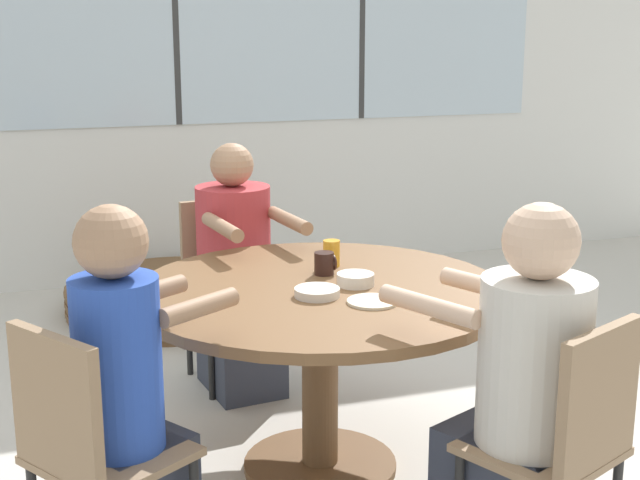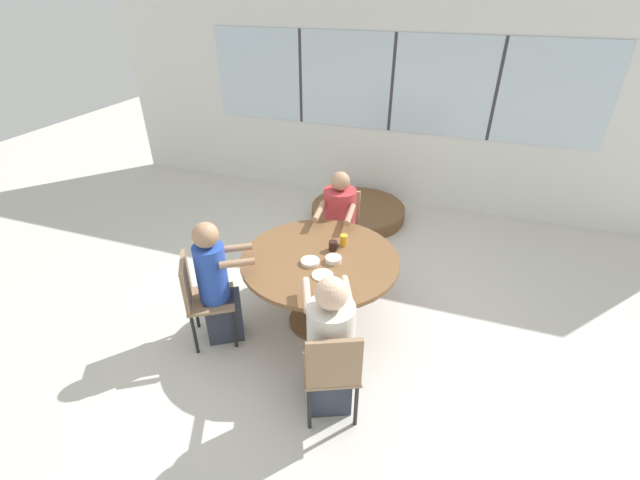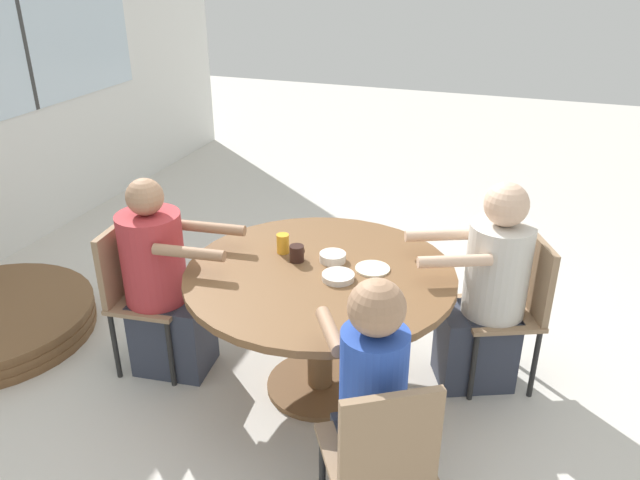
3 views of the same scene
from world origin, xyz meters
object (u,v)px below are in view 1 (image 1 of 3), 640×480
chair_for_woman_green_shirt (568,434)px  person_woman_green_shirt (521,412)px  chair_for_man_teal_shirt (85,441)px  folded_table_stack (174,297)px  juice_glass (332,253)px  bowl_cereal (355,279)px  coffee_mug (325,263)px  bowl_white_shallow (317,292)px  chair_for_man_blue_shirt (225,273)px  person_man_blue_shirt (237,282)px  person_man_teal_shirt (128,409)px

chair_for_woman_green_shirt → person_woman_green_shirt: bearing=90.0°
chair_for_man_teal_shirt → folded_table_stack: chair_for_man_teal_shirt is taller
chair_for_woman_green_shirt → juice_glass: (-0.30, 1.25, 0.27)m
juice_glass → bowl_cereal: juice_glass is taller
coffee_mug → chair_for_woman_green_shirt: bearing=-72.4°
chair_for_man_teal_shirt → bowl_white_shallow: chair_for_man_teal_shirt is taller
juice_glass → person_woman_green_shirt: bearing=-78.2°
chair_for_man_teal_shirt → coffee_mug: chair_for_man_teal_shirt is taller
chair_for_man_blue_shirt → person_man_blue_shirt: (0.02, -0.17, -0.00)m
bowl_cereal → folded_table_stack: bearing=98.7°
person_woman_green_shirt → person_man_teal_shirt: 1.20m
coffee_mug → juice_glass: 0.13m
person_man_blue_shirt → person_woman_green_shirt: bearing=98.7°
chair_for_man_teal_shirt → chair_for_woman_green_shirt: bearing=41.0°
person_woman_green_shirt → coffee_mug: bearing=82.7°
chair_for_woman_green_shirt → chair_for_man_blue_shirt: size_ratio=1.00×
person_man_teal_shirt → person_woman_green_shirt: bearing=41.3°
person_man_blue_shirt → person_man_teal_shirt: person_man_teal_shirt is taller
chair_for_man_teal_shirt → person_woman_green_shirt: person_woman_green_shirt is taller
coffee_mug → bowl_cereal: coffee_mug is taller
chair_for_man_teal_shirt → person_man_blue_shirt: size_ratio=0.74×
person_man_teal_shirt → bowl_white_shallow: bearing=85.0°
chair_for_woman_green_shirt → bowl_cereal: chair_for_woman_green_shirt is taller
person_woman_green_shirt → juice_glass: 1.15m
person_woman_green_shirt → bowl_cereal: person_woman_green_shirt is taller
person_woman_green_shirt → chair_for_man_teal_shirt: bearing=144.5°
chair_for_man_blue_shirt → juice_glass: (0.26, -0.81, 0.27)m
person_man_blue_shirt → juice_glass: (0.24, -0.64, 0.28)m
juice_glass → chair_for_man_blue_shirt: bearing=108.0°
chair_for_man_blue_shirt → chair_for_man_teal_shirt: same height
chair_for_man_teal_shirt → folded_table_stack: 2.86m
person_man_teal_shirt → folded_table_stack: size_ratio=0.94×
chair_for_woman_green_shirt → coffee_mug: bearing=83.7°
person_man_teal_shirt → juice_glass: size_ratio=11.19×
bowl_cereal → folded_table_stack: size_ratio=0.11×
chair_for_woman_green_shirt → person_man_blue_shirt: 1.96m
person_man_teal_shirt → chair_for_man_teal_shirt: bearing=-90.0°
bowl_cereal → chair_for_man_blue_shirt: bearing=103.0°
chair_for_woman_green_shirt → chair_for_man_blue_shirt: (-0.56, 2.06, 0.00)m
person_man_teal_shirt → juice_glass: person_man_teal_shirt is taller
person_woman_green_shirt → person_man_teal_shirt: size_ratio=1.00×
chair_for_woman_green_shirt → folded_table_stack: (-0.64, 3.15, -0.43)m
chair_for_man_teal_shirt → juice_glass: 1.37m
coffee_mug → chair_for_man_teal_shirt: bearing=-143.8°
bowl_white_shallow → folded_table_stack: bowl_white_shallow is taller
chair_for_woman_green_shirt → chair_for_man_teal_shirt: size_ratio=1.00×
chair_for_woman_green_shirt → chair_for_man_teal_shirt: 1.41m
person_man_blue_shirt → bowl_cereal: person_man_blue_shirt is taller
chair_for_man_teal_shirt → person_man_blue_shirt: 1.68m
chair_for_man_teal_shirt → person_man_blue_shirt: (0.81, 1.47, -0.00)m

